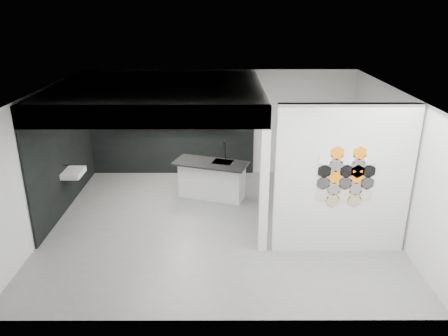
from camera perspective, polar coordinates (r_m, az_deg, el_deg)
floor at (r=9.31m, az=-0.62°, el=-7.32°), size 7.00×6.00×0.01m
partition_panel at (r=8.09m, az=15.26°, el=-1.60°), size 2.45×0.15×2.80m
bay_clad_back at (r=11.71m, az=-6.92°, el=4.75°), size 4.40×0.04×2.35m
bay_clad_left at (r=10.38m, az=-20.14°, el=1.48°), size 0.04×4.00×2.35m
bulkhead at (r=9.49m, az=-8.61°, el=9.44°), size 4.40×4.00×0.40m
corner_column at (r=7.92m, az=5.24°, el=-3.16°), size 0.16×0.16×2.35m
fascia_beam at (r=7.64m, az=-10.61°, el=6.58°), size 4.40×0.16×0.40m
wall_basin at (r=10.23m, az=-19.06°, el=-0.59°), size 0.40×0.60×0.12m
display_shelf at (r=11.57m, az=-6.51°, el=5.20°), size 3.00×0.15×0.04m
kitchen_island at (r=10.36m, az=-1.59°, el=-1.42°), size 1.86×1.26×1.38m
stockpot at (r=11.74m, az=-12.62°, el=5.64°), size 0.23×0.23×0.19m
kettle at (r=11.48m, az=-3.03°, el=5.67°), size 0.21×0.21×0.14m
glass_bowl at (r=11.47m, az=0.22°, el=5.60°), size 0.19×0.19×0.11m
glass_vase at (r=11.47m, az=0.22°, el=5.66°), size 0.10×0.10×0.14m
bottle_dark at (r=11.56m, az=-7.13°, el=5.63°), size 0.05×0.05×0.14m
utensil_cup at (r=11.68m, az=-10.93°, el=5.48°), size 0.10×0.10×0.10m
hex_tile_cluster at (r=7.98m, az=15.71°, el=-1.13°), size 1.04×0.02×1.16m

